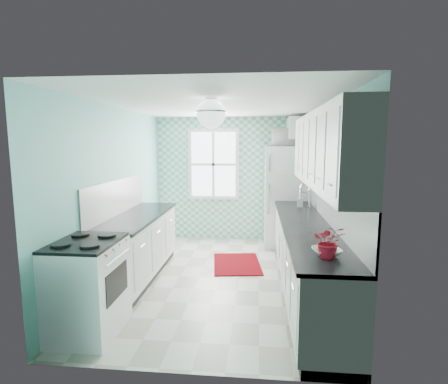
# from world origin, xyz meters

# --- Properties ---
(floor) EXTENTS (3.00, 4.40, 0.02)m
(floor) POSITION_xyz_m (0.00, 0.00, -0.01)
(floor) COLOR beige
(floor) RESTS_ON ground
(ceiling) EXTENTS (3.00, 4.40, 0.02)m
(ceiling) POSITION_xyz_m (0.00, 0.00, 2.51)
(ceiling) COLOR white
(ceiling) RESTS_ON wall_back
(wall_back) EXTENTS (3.00, 0.02, 2.50)m
(wall_back) POSITION_xyz_m (0.00, 2.21, 1.25)
(wall_back) COLOR #71BFB1
(wall_back) RESTS_ON floor
(wall_front) EXTENTS (3.00, 0.02, 2.50)m
(wall_front) POSITION_xyz_m (0.00, -2.21, 1.25)
(wall_front) COLOR #71BFB1
(wall_front) RESTS_ON floor
(wall_left) EXTENTS (0.02, 4.40, 2.50)m
(wall_left) POSITION_xyz_m (-1.51, 0.00, 1.25)
(wall_left) COLOR #71BFB1
(wall_left) RESTS_ON floor
(wall_right) EXTENTS (0.02, 4.40, 2.50)m
(wall_right) POSITION_xyz_m (1.51, 0.00, 1.25)
(wall_right) COLOR #71BFB1
(wall_right) RESTS_ON floor
(accent_wall) EXTENTS (3.00, 0.01, 2.50)m
(accent_wall) POSITION_xyz_m (0.00, 2.19, 1.25)
(accent_wall) COLOR #57BEA0
(accent_wall) RESTS_ON wall_back
(window) EXTENTS (1.04, 0.05, 1.44)m
(window) POSITION_xyz_m (-0.35, 2.16, 1.55)
(window) COLOR white
(window) RESTS_ON wall_back
(backsplash_right) EXTENTS (0.02, 3.60, 0.51)m
(backsplash_right) POSITION_xyz_m (1.49, -0.40, 1.20)
(backsplash_right) COLOR white
(backsplash_right) RESTS_ON wall_right
(backsplash_left) EXTENTS (0.02, 2.15, 0.51)m
(backsplash_left) POSITION_xyz_m (-1.49, -0.07, 1.20)
(backsplash_left) COLOR white
(backsplash_left) RESTS_ON wall_left
(upper_cabinets_right) EXTENTS (0.33, 3.20, 0.90)m
(upper_cabinets_right) POSITION_xyz_m (1.33, -0.60, 1.90)
(upper_cabinets_right) COLOR white
(upper_cabinets_right) RESTS_ON wall_right
(upper_cabinet_fridge) EXTENTS (0.40, 0.74, 0.40)m
(upper_cabinet_fridge) POSITION_xyz_m (1.30, 1.83, 2.25)
(upper_cabinet_fridge) COLOR white
(upper_cabinet_fridge) RESTS_ON wall_right
(ceiling_light) EXTENTS (0.34, 0.34, 0.35)m
(ceiling_light) POSITION_xyz_m (0.00, -0.80, 2.32)
(ceiling_light) COLOR silver
(ceiling_light) RESTS_ON ceiling
(base_cabinets_right) EXTENTS (0.60, 3.60, 0.90)m
(base_cabinets_right) POSITION_xyz_m (1.20, -0.40, 0.45)
(base_cabinets_right) COLOR white
(base_cabinets_right) RESTS_ON floor
(countertop_right) EXTENTS (0.63, 3.60, 0.04)m
(countertop_right) POSITION_xyz_m (1.19, -0.40, 0.92)
(countertop_right) COLOR black
(countertop_right) RESTS_ON base_cabinets_right
(base_cabinets_left) EXTENTS (0.60, 2.15, 0.90)m
(base_cabinets_left) POSITION_xyz_m (-1.20, -0.07, 0.45)
(base_cabinets_left) COLOR white
(base_cabinets_left) RESTS_ON floor
(countertop_left) EXTENTS (0.63, 2.15, 0.04)m
(countertop_left) POSITION_xyz_m (-1.19, -0.07, 0.92)
(countertop_left) COLOR black
(countertop_left) RESTS_ON base_cabinets_left
(fridge) EXTENTS (0.84, 0.83, 1.92)m
(fridge) POSITION_xyz_m (1.11, 1.81, 0.96)
(fridge) COLOR white
(fridge) RESTS_ON floor
(stove) EXTENTS (0.65, 0.81, 0.97)m
(stove) POSITION_xyz_m (-1.20, -1.61, 0.51)
(stove) COLOR white
(stove) RESTS_ON floor
(sink) EXTENTS (0.49, 0.41, 0.53)m
(sink) POSITION_xyz_m (1.20, 0.69, 0.93)
(sink) COLOR silver
(sink) RESTS_ON countertop_right
(rug) EXTENTS (0.87, 1.15, 0.02)m
(rug) POSITION_xyz_m (0.23, 0.61, 0.01)
(rug) COLOR #5E0805
(rug) RESTS_ON floor
(dish_towel) EXTENTS (0.05, 0.21, 0.32)m
(dish_towel) POSITION_xyz_m (0.89, 0.15, 0.48)
(dish_towel) COLOR #5B9B9B
(dish_towel) RESTS_ON base_cabinets_right
(fruit_bowl) EXTENTS (0.31, 0.31, 0.07)m
(fruit_bowl) POSITION_xyz_m (1.20, -1.71, 0.97)
(fruit_bowl) COLOR white
(fruit_bowl) RESTS_ON countertop_right
(potted_plant) EXTENTS (0.30, 0.27, 0.31)m
(potted_plant) POSITION_xyz_m (1.20, -1.78, 1.09)
(potted_plant) COLOR #9F1B0B
(potted_plant) RESTS_ON countertop_right
(soap_bottle) EXTENTS (0.11, 0.11, 0.21)m
(soap_bottle) POSITION_xyz_m (1.25, 0.82, 1.04)
(soap_bottle) COLOR #809AB3
(soap_bottle) RESTS_ON countertop_right
(microwave) EXTENTS (0.61, 0.43, 0.33)m
(microwave) POSITION_xyz_m (1.11, 1.81, 2.08)
(microwave) COLOR white
(microwave) RESTS_ON fridge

